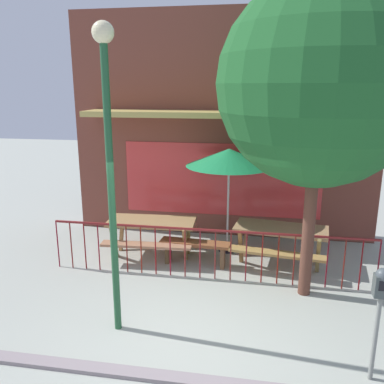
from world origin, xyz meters
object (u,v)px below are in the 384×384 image
object	(u,v)px
patio_bench	(195,248)
street_tree	(320,84)
picnic_table_right	(281,235)
patio_umbrella	(229,158)
street_lamp	(109,143)
picnic_table_left	(152,228)
parking_meter_near	(381,295)

from	to	relation	value
patio_bench	street_tree	size ratio (longest dim) A/B	0.28
picnic_table_right	patio_bench	world-z (taller)	picnic_table_right
patio_umbrella	street_lamp	world-z (taller)	street_lamp
picnic_table_left	picnic_table_right	size ratio (longest dim) A/B	0.95
street_tree	street_lamp	distance (m)	3.29
picnic_table_left	picnic_table_right	distance (m)	2.63
parking_meter_near	picnic_table_right	bearing A→B (deg)	107.03
parking_meter_near	street_lamp	distance (m)	3.81
picnic_table_left	street_lamp	size ratio (longest dim) A/B	0.44
patio_umbrella	street_tree	distance (m)	2.65
picnic_table_left	street_lamp	xyz separation A→B (m)	(0.21, -2.69, 2.14)
picnic_table_right	picnic_table_left	bearing A→B (deg)	-179.74
parking_meter_near	street_tree	bearing A→B (deg)	106.44
picnic_table_left	street_tree	world-z (taller)	street_tree
patio_umbrella	street_lamp	bearing A→B (deg)	-112.78
patio_bench	street_lamp	bearing A→B (deg)	-107.64
patio_bench	street_lamp	world-z (taller)	street_lamp
picnic_table_right	street_lamp	size ratio (longest dim) A/B	0.46
picnic_table_right	patio_umbrella	bearing A→B (deg)	156.33
street_tree	picnic_table_right	bearing A→B (deg)	108.07
parking_meter_near	street_lamp	xyz separation A→B (m)	(-3.41, 0.51, 1.61)
picnic_table_right	parking_meter_near	distance (m)	3.40
patio_bench	street_tree	bearing A→B (deg)	-22.61
patio_umbrella	parking_meter_near	xyz separation A→B (m)	(2.08, -3.69, -0.90)
patio_umbrella	patio_bench	world-z (taller)	patio_umbrella
picnic_table_right	street_lamp	distance (m)	4.22
patio_umbrella	patio_bench	size ratio (longest dim) A/B	1.58
picnic_table_left	patio_bench	distance (m)	1.04
picnic_table_left	street_lamp	distance (m)	3.44
picnic_table_left	picnic_table_right	world-z (taller)	same
picnic_table_left	parking_meter_near	bearing A→B (deg)	-41.50
picnic_table_right	street_tree	bearing A→B (deg)	-71.93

